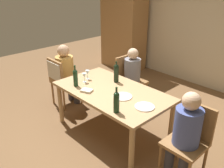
{
  "coord_description": "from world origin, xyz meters",
  "views": [
    {
      "loc": [
        2.31,
        -2.17,
        2.27
      ],
      "look_at": [
        0.0,
        0.0,
        0.82
      ],
      "focal_mm": 38.83,
      "sensor_mm": 36.0,
      "label": 1
    }
  ],
  "objects_px": {
    "dining_table": "(112,95)",
    "person_woman_host": "(186,131)",
    "chair_right_end": "(190,136)",
    "wine_bottle_dark_red": "(116,101)",
    "handbag": "(82,93)",
    "chair_left_end": "(60,77)",
    "dinner_plate_guest_left": "(145,107)",
    "dinner_plate_host": "(123,96)",
    "person_man_guest": "(66,71)",
    "armoire_cabinet": "(123,25)",
    "person_man_bearded": "(133,73)",
    "wine_glass_near_left": "(88,73)",
    "chair_far_left": "(129,77)",
    "wine_bottle_tall_green": "(116,73)",
    "wine_bottle_short_olive": "(75,77)",
    "wine_glass_centre": "(84,76)"
  },
  "relations": [
    {
      "from": "dining_table",
      "to": "person_woman_host",
      "type": "distance_m",
      "value": 1.24
    },
    {
      "from": "chair_right_end",
      "to": "wine_bottle_dark_red",
      "type": "distance_m",
      "value": 0.95
    },
    {
      "from": "handbag",
      "to": "wine_bottle_dark_red",
      "type": "bearing_deg",
      "value": -22.98
    },
    {
      "from": "chair_left_end",
      "to": "dinner_plate_guest_left",
      "type": "bearing_deg",
      "value": 2.74
    },
    {
      "from": "wine_bottle_dark_red",
      "to": "dinner_plate_host",
      "type": "relative_size",
      "value": 1.27
    },
    {
      "from": "person_man_guest",
      "to": "handbag",
      "type": "height_order",
      "value": "person_man_guest"
    },
    {
      "from": "armoire_cabinet",
      "to": "dinner_plate_host",
      "type": "bearing_deg",
      "value": -45.82
    },
    {
      "from": "chair_left_end",
      "to": "person_man_bearded",
      "type": "relative_size",
      "value": 0.84
    },
    {
      "from": "wine_glass_near_left",
      "to": "dinner_plate_host",
      "type": "height_order",
      "value": "wine_glass_near_left"
    },
    {
      "from": "chair_far_left",
      "to": "person_man_bearded",
      "type": "bearing_deg",
      "value": 90.0
    },
    {
      "from": "dining_table",
      "to": "chair_far_left",
      "type": "distance_m",
      "value": 0.99
    },
    {
      "from": "armoire_cabinet",
      "to": "handbag",
      "type": "xyz_separation_m",
      "value": [
        0.72,
        -1.89,
        -0.99
      ]
    },
    {
      "from": "dining_table",
      "to": "wine_bottle_tall_green",
      "type": "relative_size",
      "value": 5.05
    },
    {
      "from": "dining_table",
      "to": "person_man_guest",
      "type": "bearing_deg",
      "value": 178.8
    },
    {
      "from": "wine_glass_near_left",
      "to": "wine_bottle_dark_red",
      "type": "bearing_deg",
      "value": -19.8
    },
    {
      "from": "wine_bottle_tall_green",
      "to": "handbag",
      "type": "relative_size",
      "value": 1.21
    },
    {
      "from": "person_woman_host",
      "to": "person_man_guest",
      "type": "bearing_deg",
      "value": -1.2
    },
    {
      "from": "dining_table",
      "to": "handbag",
      "type": "distance_m",
      "value": 1.39
    },
    {
      "from": "chair_far_left",
      "to": "handbag",
      "type": "relative_size",
      "value": 3.29
    },
    {
      "from": "dining_table",
      "to": "chair_right_end",
      "type": "bearing_deg",
      "value": 4.03
    },
    {
      "from": "person_man_guest",
      "to": "dinner_plate_guest_left",
      "type": "distance_m",
      "value": 1.88
    },
    {
      "from": "wine_bottle_dark_red",
      "to": "chair_right_end",
      "type": "bearing_deg",
      "value": 31.45
    },
    {
      "from": "wine_bottle_short_olive",
      "to": "wine_glass_centre",
      "type": "relative_size",
      "value": 2.21
    },
    {
      "from": "chair_right_end",
      "to": "chair_left_end",
      "type": "relative_size",
      "value": 1.0
    },
    {
      "from": "person_woman_host",
      "to": "person_man_bearded",
      "type": "height_order",
      "value": "person_woman_host"
    },
    {
      "from": "chair_left_end",
      "to": "person_man_guest",
      "type": "height_order",
      "value": "person_man_guest"
    },
    {
      "from": "wine_bottle_dark_red",
      "to": "wine_glass_near_left",
      "type": "xyz_separation_m",
      "value": [
        -1.05,
        0.38,
        -0.04
      ]
    },
    {
      "from": "chair_right_end",
      "to": "person_man_bearded",
      "type": "bearing_deg",
      "value": -26.01
    },
    {
      "from": "wine_glass_centre",
      "to": "handbag",
      "type": "xyz_separation_m",
      "value": [
        -0.73,
        0.46,
        -0.72
      ]
    },
    {
      "from": "chair_left_end",
      "to": "dining_table",
      "type": "bearing_deg",
      "value": 5.72
    },
    {
      "from": "wine_bottle_dark_red",
      "to": "handbag",
      "type": "relative_size",
      "value": 1.2
    },
    {
      "from": "chair_far_left",
      "to": "chair_left_end",
      "type": "bearing_deg",
      "value": -37.66
    },
    {
      "from": "wine_glass_centre",
      "to": "handbag",
      "type": "distance_m",
      "value": 1.12
    },
    {
      "from": "wine_bottle_short_olive",
      "to": "dining_table",
      "type": "bearing_deg",
      "value": 31.33
    },
    {
      "from": "dinner_plate_host",
      "to": "dinner_plate_guest_left",
      "type": "bearing_deg",
      "value": 0.47
    },
    {
      "from": "chair_left_end",
      "to": "wine_bottle_dark_red",
      "type": "distance_m",
      "value": 1.75
    },
    {
      "from": "chair_far_left",
      "to": "person_man_guest",
      "type": "xyz_separation_m",
      "value": [
        -0.76,
        -0.84,
        0.13
      ]
    },
    {
      "from": "armoire_cabinet",
      "to": "wine_glass_centre",
      "type": "relative_size",
      "value": 14.63
    },
    {
      "from": "wine_glass_near_left",
      "to": "handbag",
      "type": "height_order",
      "value": "wine_glass_near_left"
    },
    {
      "from": "dining_table",
      "to": "dinner_plate_guest_left",
      "type": "xyz_separation_m",
      "value": [
        0.64,
        -0.03,
        0.09
      ]
    },
    {
      "from": "person_man_bearded",
      "to": "dinner_plate_guest_left",
      "type": "height_order",
      "value": "person_man_bearded"
    },
    {
      "from": "wine_bottle_short_olive",
      "to": "dinner_plate_host",
      "type": "height_order",
      "value": "wine_bottle_short_olive"
    },
    {
      "from": "dinner_plate_host",
      "to": "dinner_plate_guest_left",
      "type": "height_order",
      "value": "same"
    },
    {
      "from": "wine_bottle_tall_green",
      "to": "dinner_plate_guest_left",
      "type": "height_order",
      "value": "wine_bottle_tall_green"
    },
    {
      "from": "dining_table",
      "to": "wine_bottle_dark_red",
      "type": "distance_m",
      "value": 0.65
    },
    {
      "from": "dinner_plate_guest_left",
      "to": "dining_table",
      "type": "bearing_deg",
      "value": 176.98
    },
    {
      "from": "chair_right_end",
      "to": "person_man_bearded",
      "type": "height_order",
      "value": "person_man_bearded"
    },
    {
      "from": "wine_bottle_tall_green",
      "to": "wine_glass_centre",
      "type": "relative_size",
      "value": 2.27
    },
    {
      "from": "chair_left_end",
      "to": "person_man_guest",
      "type": "relative_size",
      "value": 0.8
    },
    {
      "from": "wine_bottle_dark_red",
      "to": "dinner_plate_guest_left",
      "type": "bearing_deg",
      "value": 64.5
    }
  ]
}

